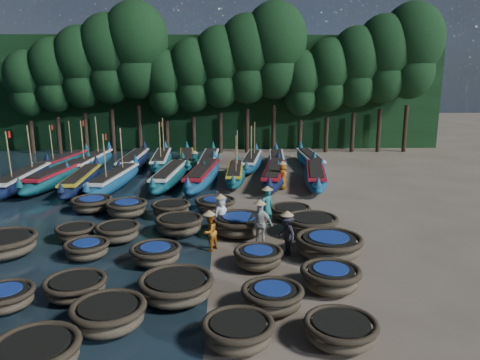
{
  "coord_description": "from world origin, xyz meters",
  "views": [
    {
      "loc": [
        0.59,
        -20.23,
        6.78
      ],
      "look_at": [
        1.3,
        3.61,
        1.3
      ],
      "focal_mm": 35.0,
      "sensor_mm": 36.0,
      "label": 1
    }
  ],
  "objects_px": {
    "coracle_12": "(156,254)",
    "coracle_24": "(290,212)",
    "long_boat_6": "(235,174)",
    "long_boat_10": "(91,162)",
    "long_boat_9": "(63,162)",
    "fisherman_6": "(282,175)",
    "coracle_18": "(239,224)",
    "coracle_21": "(127,208)",
    "fisherman_0": "(221,213)",
    "long_boat_2": "(81,181)",
    "fisherman_1": "(267,205)",
    "long_boat_1": "(59,176)",
    "long_boat_13": "(187,159)",
    "coracle_11": "(87,249)",
    "coracle_23": "(215,204)",
    "coracle_15": "(75,232)",
    "coracle_4": "(341,330)",
    "coracle_1": "(36,354)",
    "coracle_19": "(311,224)",
    "long_boat_16": "(277,161)",
    "coracle_10": "(4,244)",
    "long_boat_15": "(252,162)",
    "coracle_8": "(272,297)",
    "coracle_22": "(171,209)",
    "coracle_17": "(179,224)",
    "long_boat_12": "(161,160)",
    "long_boat_17": "(310,160)",
    "coracle_20": "(92,204)",
    "long_boat_8": "(316,175)",
    "coracle_14": "(329,245)",
    "long_boat_14": "(209,161)",
    "coracle_2": "(109,315)",
    "long_boat_11": "(134,161)",
    "fisherman_2": "(209,230)",
    "long_boat_0": "(22,180)",
    "long_boat_7": "(274,175)",
    "fisherman_4": "(260,223)",
    "coracle_7": "(176,287)",
    "fisherman_5": "(195,163)",
    "long_boat_3": "(114,180)"
  },
  "relations": [
    {
      "from": "coracle_12",
      "to": "coracle_24",
      "type": "height_order",
      "value": "coracle_12"
    },
    {
      "from": "long_boat_6",
      "to": "long_boat_10",
      "type": "bearing_deg",
      "value": 162.94
    },
    {
      "from": "coracle_24",
      "to": "long_boat_9",
      "type": "distance_m",
      "value": 19.2
    },
    {
      "from": "fisherman_6",
      "to": "coracle_18",
      "type": "bearing_deg",
      "value": 143.76
    },
    {
      "from": "coracle_21",
      "to": "fisherman_0",
      "type": "bearing_deg",
      "value": -27.13
    },
    {
      "from": "long_boat_2",
      "to": "fisherman_1",
      "type": "distance_m",
      "value": 12.66
    },
    {
      "from": "long_boat_1",
      "to": "long_boat_13",
      "type": "bearing_deg",
      "value": 46.23
    },
    {
      "from": "coracle_11",
      "to": "coracle_23",
      "type": "height_order",
      "value": "coracle_23"
    },
    {
      "from": "coracle_15",
      "to": "long_boat_6",
      "type": "xyz_separation_m",
      "value": [
        6.81,
        10.65,
        0.13
      ]
    },
    {
      "from": "coracle_18",
      "to": "fisherman_6",
      "type": "bearing_deg",
      "value": 70.73
    },
    {
      "from": "coracle_4",
      "to": "coracle_21",
      "type": "distance_m",
      "value": 13.47
    },
    {
      "from": "coracle_21",
      "to": "coracle_15",
      "type": "bearing_deg",
      "value": -113.89
    },
    {
      "from": "coracle_1",
      "to": "fisherman_1",
      "type": "bearing_deg",
      "value": 58.96
    },
    {
      "from": "coracle_19",
      "to": "long_boat_16",
      "type": "distance_m",
      "value": 14.33
    },
    {
      "from": "coracle_10",
      "to": "long_boat_15",
      "type": "bearing_deg",
      "value": 57.84
    },
    {
      "from": "coracle_18",
      "to": "long_boat_1",
      "type": "relative_size",
      "value": 0.31
    },
    {
      "from": "coracle_1",
      "to": "coracle_8",
      "type": "bearing_deg",
      "value": 24.79
    },
    {
      "from": "coracle_22",
      "to": "long_boat_1",
      "type": "relative_size",
      "value": 0.25
    },
    {
      "from": "coracle_17",
      "to": "long_boat_6",
      "type": "distance_m",
      "value": 10.34
    },
    {
      "from": "coracle_11",
      "to": "long_boat_12",
      "type": "xyz_separation_m",
      "value": [
        0.47,
        17.17,
        0.19
      ]
    },
    {
      "from": "long_boat_2",
      "to": "long_boat_17",
      "type": "bearing_deg",
      "value": 21.55
    },
    {
      "from": "coracle_17",
      "to": "coracle_24",
      "type": "relative_size",
      "value": 1.02
    },
    {
      "from": "coracle_18",
      "to": "coracle_20",
      "type": "height_order",
      "value": "coracle_18"
    },
    {
      "from": "coracle_24",
      "to": "long_boat_1",
      "type": "height_order",
      "value": "long_boat_1"
    },
    {
      "from": "long_boat_8",
      "to": "long_boat_10",
      "type": "relative_size",
      "value": 0.95
    },
    {
      "from": "coracle_1",
      "to": "long_boat_12",
      "type": "bearing_deg",
      "value": 90.78
    },
    {
      "from": "coracle_14",
      "to": "long_boat_14",
      "type": "xyz_separation_m",
      "value": [
        -5.06,
        16.76,
        0.08
      ]
    },
    {
      "from": "coracle_18",
      "to": "long_boat_12",
      "type": "xyz_separation_m",
      "value": [
        -5.28,
        14.77,
        0.07
      ]
    },
    {
      "from": "long_boat_15",
      "to": "long_boat_16",
      "type": "distance_m",
      "value": 1.84
    },
    {
      "from": "fisherman_0",
      "to": "coracle_2",
      "type": "bearing_deg",
      "value": -163.71
    },
    {
      "from": "coracle_21",
      "to": "long_boat_11",
      "type": "distance_m",
      "value": 11.73
    },
    {
      "from": "coracle_19",
      "to": "fisherman_2",
      "type": "height_order",
      "value": "fisherman_2"
    },
    {
      "from": "coracle_8",
      "to": "long_boat_11",
      "type": "height_order",
      "value": "long_boat_11"
    },
    {
      "from": "long_boat_6",
      "to": "fisherman_1",
      "type": "bearing_deg",
      "value": -78.9
    },
    {
      "from": "long_boat_11",
      "to": "long_boat_0",
      "type": "bearing_deg",
      "value": -131.16
    },
    {
      "from": "coracle_21",
      "to": "long_boat_10",
      "type": "relative_size",
      "value": 0.23
    },
    {
      "from": "coracle_22",
      "to": "long_boat_7",
      "type": "distance_m",
      "value": 8.82
    },
    {
      "from": "fisherman_4",
      "to": "long_boat_0",
      "type": "bearing_deg",
      "value": 160.38
    },
    {
      "from": "long_boat_0",
      "to": "long_boat_12",
      "type": "bearing_deg",
      "value": 40.27
    },
    {
      "from": "coracle_7",
      "to": "long_boat_17",
      "type": "xyz_separation_m",
      "value": [
        7.71,
        20.56,
        0.09
      ]
    },
    {
      "from": "coracle_24",
      "to": "coracle_17",
      "type": "bearing_deg",
      "value": -158.48
    },
    {
      "from": "long_boat_7",
      "to": "long_boat_12",
      "type": "distance_m",
      "value": 9.43
    },
    {
      "from": "coracle_2",
      "to": "coracle_11",
      "type": "xyz_separation_m",
      "value": [
        -2.03,
        5.03,
        -0.06
      ]
    },
    {
      "from": "long_boat_15",
      "to": "fisherman_5",
      "type": "bearing_deg",
      "value": -144.02
    },
    {
      "from": "long_boat_1",
      "to": "long_boat_16",
      "type": "bearing_deg",
      "value": 27.62
    },
    {
      "from": "long_boat_3",
      "to": "long_boat_7",
      "type": "bearing_deg",
      "value": 13.42
    },
    {
      "from": "long_boat_15",
      "to": "fisherman_6",
      "type": "relative_size",
      "value": 4.19
    },
    {
      "from": "coracle_15",
      "to": "coracle_23",
      "type": "relative_size",
      "value": 0.84
    },
    {
      "from": "coracle_23",
      "to": "long_boat_13",
      "type": "relative_size",
      "value": 0.26
    },
    {
      "from": "coracle_20",
      "to": "long_boat_7",
      "type": "xyz_separation_m",
      "value": [
        9.69,
        5.72,
        0.15
      ]
    }
  ]
}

